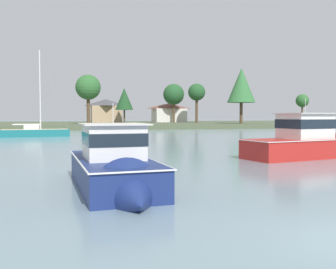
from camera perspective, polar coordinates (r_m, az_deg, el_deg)
name	(u,v)px	position (r m, az deg, el deg)	size (l,w,h in m)	color
far_shore_bank	(98,125)	(106.16, -10.49, 1.48)	(242.27, 52.89, 1.12)	#4C563D
dinghy_yellow	(117,132)	(68.76, -7.69, 0.40)	(3.32, 2.26, 0.48)	gold
sailboat_teal	(35,135)	(58.26, -19.48, -0.02)	(9.83, 3.43, 13.33)	#196B70
cruiser_red	(314,147)	(29.99, 21.20, -1.79)	(11.27, 5.23, 5.47)	#B2231E
cruiser_navy	(116,176)	(15.71, -7.85, -6.23)	(3.60, 9.34, 4.63)	navy
mooring_buoy_orange	(280,140)	(48.58, 16.59, -0.79)	(0.39, 0.39, 0.45)	orange
shore_tree_inland_a	(174,95)	(108.74, 0.86, 6.06)	(6.01, 6.01, 11.05)	brown
shore_tree_right	(302,101)	(112.53, 19.67, 4.81)	(3.64, 3.64, 7.96)	brown
shore_tree_center_right	(241,86)	(93.94, 11.05, 7.29)	(6.84, 6.84, 13.50)	brown
shore_tree_left_mid	(197,93)	(104.04, 4.37, 6.33)	(4.71, 4.71, 10.74)	brown
shore_tree_right_mid	(124,99)	(101.28, -6.64, 5.37)	(4.78, 4.78, 9.32)	brown
shore_tree_center_left	(88,88)	(89.57, -12.00, 6.95)	(5.79, 5.79, 11.40)	brown
cottage_hillside	(169,112)	(114.11, 0.14, 3.37)	(10.02, 8.37, 5.68)	silver
cottage_near_water	(106,110)	(110.63, -9.37, 3.63)	(9.00, 8.65, 6.71)	tan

